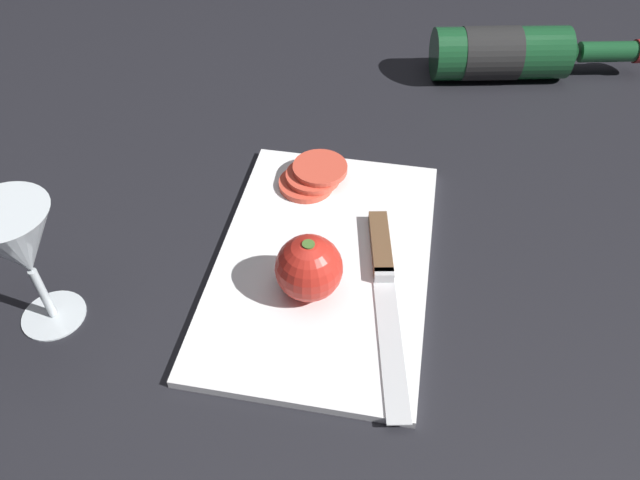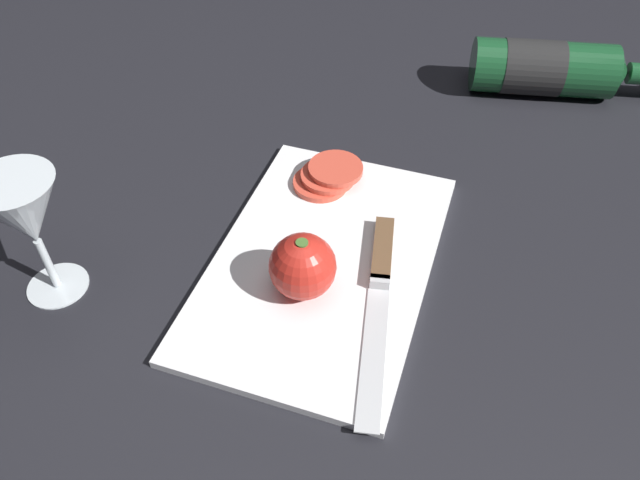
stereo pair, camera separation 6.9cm
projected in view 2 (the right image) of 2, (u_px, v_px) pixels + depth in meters
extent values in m
plane|color=black|center=(328.00, 253.00, 0.73)|extent=(3.00, 3.00, 0.00)
cube|color=white|center=(320.00, 261.00, 0.71)|extent=(0.37, 0.24, 0.01)
cylinder|color=#194C28|center=(542.00, 68.00, 0.94)|extent=(0.12, 0.22, 0.08)
cone|color=#194C28|center=(621.00, 73.00, 0.93)|extent=(0.08, 0.04, 0.08)
cylinder|color=black|center=(531.00, 67.00, 0.94)|extent=(0.10, 0.10, 0.08)
cylinder|color=silver|center=(58.00, 285.00, 0.69)|extent=(0.07, 0.07, 0.00)
cylinder|color=silver|center=(48.00, 263.00, 0.67)|extent=(0.01, 0.01, 0.07)
cone|color=silver|center=(24.00, 213.00, 0.61)|extent=(0.08, 0.08, 0.08)
cone|color=#DBCC84|center=(32.00, 228.00, 0.63)|extent=(0.03, 0.03, 0.04)
sphere|color=red|center=(303.00, 267.00, 0.65)|extent=(0.07, 0.07, 0.07)
cylinder|color=#47702D|center=(302.00, 245.00, 0.63)|extent=(0.01, 0.01, 0.01)
cube|color=silver|center=(374.00, 353.00, 0.62)|extent=(0.18, 0.06, 0.00)
cube|color=silver|center=(380.00, 282.00, 0.68)|extent=(0.02, 0.02, 0.01)
cube|color=brown|center=(382.00, 251.00, 0.71)|extent=(0.10, 0.04, 0.01)
cylinder|color=#DB4C38|center=(320.00, 183.00, 0.80)|extent=(0.07, 0.07, 0.01)
cylinder|color=#DB4C38|center=(328.00, 176.00, 0.80)|extent=(0.07, 0.07, 0.01)
cylinder|color=#DB4C38|center=(336.00, 169.00, 0.79)|extent=(0.07, 0.07, 0.01)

